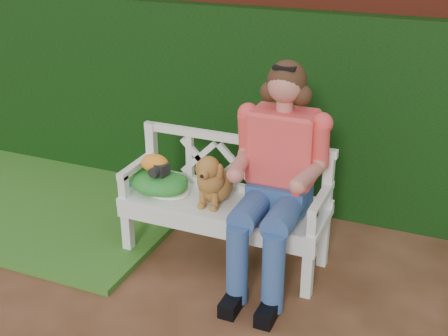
% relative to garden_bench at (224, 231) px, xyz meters
% --- Properties ---
extents(ground, '(60.00, 60.00, 0.00)m').
position_rel_garden_bench_xyz_m(ground, '(0.56, -0.65, -0.24)').
color(ground, '#3E2411').
extents(brick_wall, '(10.00, 0.30, 2.20)m').
position_rel_garden_bench_xyz_m(brick_wall, '(0.56, 1.25, 0.86)').
color(brick_wall, maroon).
rests_on(brick_wall, ground).
extents(ivy_hedge, '(10.00, 0.18, 1.70)m').
position_rel_garden_bench_xyz_m(ivy_hedge, '(0.56, 1.03, 0.61)').
color(ivy_hedge, '#10390B').
rests_on(ivy_hedge, ground).
extents(grass_left, '(2.60, 2.00, 0.05)m').
position_rel_garden_bench_xyz_m(grass_left, '(-1.84, 0.25, -0.21)').
color(grass_left, '#215913').
rests_on(grass_left, ground).
extents(garden_bench, '(1.62, 0.71, 0.48)m').
position_rel_garden_bench_xyz_m(garden_bench, '(0.00, 0.00, 0.00)').
color(garden_bench, white).
rests_on(garden_bench, ground).
extents(seated_woman, '(0.96, 1.09, 1.60)m').
position_rel_garden_bench_xyz_m(seated_woman, '(0.42, -0.02, 0.56)').
color(seated_woman, '#FA4974').
rests_on(seated_woman, ground).
extents(dog, '(0.28, 0.37, 0.40)m').
position_rel_garden_bench_xyz_m(dog, '(-0.07, -0.03, 0.44)').
color(dog, '#BB9042').
rests_on(dog, garden_bench).
extents(tennis_racket, '(0.68, 0.42, 0.03)m').
position_rel_garden_bench_xyz_m(tennis_racket, '(-0.47, -0.02, 0.26)').
color(tennis_racket, white).
rests_on(tennis_racket, garden_bench).
extents(green_bag, '(0.55, 0.50, 0.15)m').
position_rel_garden_bench_xyz_m(green_bag, '(-0.51, -0.03, 0.32)').
color(green_bag, green).
rests_on(green_bag, garden_bench).
extents(camera_item, '(0.15, 0.12, 0.09)m').
position_rel_garden_bench_xyz_m(camera_item, '(-0.50, -0.04, 0.44)').
color(camera_item, black).
rests_on(camera_item, green_bag).
extents(baseball_glove, '(0.23, 0.19, 0.14)m').
position_rel_garden_bench_xyz_m(baseball_glove, '(-0.55, -0.02, 0.46)').
color(baseball_glove, orange).
rests_on(baseball_glove, green_bag).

